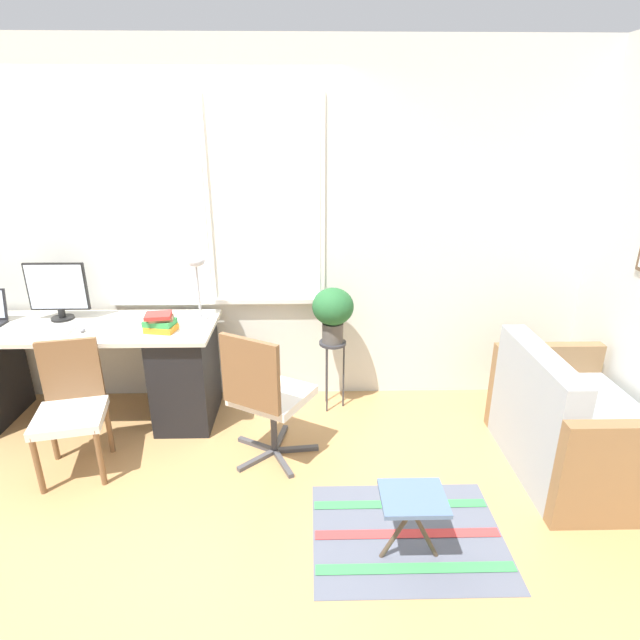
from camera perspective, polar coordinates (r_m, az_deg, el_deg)
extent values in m
plane|color=tan|center=(3.82, -16.74, -13.21)|extent=(14.00, 14.00, 0.00)
cube|color=silver|center=(3.99, -16.02, 9.44)|extent=(9.00, 0.06, 2.70)
cube|color=silver|center=(3.95, -18.27, 12.51)|extent=(0.79, 0.02, 1.53)
cube|color=white|center=(3.94, -18.31, 12.49)|extent=(0.72, 0.01, 1.46)
cube|color=silver|center=(3.80, -5.59, 13.13)|extent=(0.79, 0.02, 1.53)
cube|color=white|center=(3.79, -5.60, 13.11)|extent=(0.72, 0.01, 1.46)
cube|color=silver|center=(4.02, -11.26, 2.26)|extent=(1.69, 0.11, 0.04)
cube|color=beige|center=(4.01, -26.29, -0.80)|extent=(2.02, 0.67, 0.03)
cube|color=black|center=(3.90, -15.06, -6.03)|extent=(0.40, 0.59, 0.74)
cylinder|color=black|center=(4.18, -27.33, 0.19)|extent=(0.16, 0.16, 0.02)
cylinder|color=black|center=(4.17, -27.43, 0.76)|extent=(0.05, 0.05, 0.07)
cube|color=black|center=(4.11, -27.86, 3.41)|extent=(0.43, 0.02, 0.35)
cube|color=silver|center=(4.10, -27.94, 3.35)|extent=(0.41, 0.01, 0.33)
cube|color=silver|center=(3.96, -28.67, -1.08)|extent=(0.33, 0.14, 0.02)
ellipsoid|color=slate|center=(3.85, -25.51, -1.05)|extent=(0.03, 0.06, 0.03)
cylinder|color=#ADADB2|center=(3.84, -13.47, 0.28)|extent=(0.12, 0.12, 0.01)
cylinder|color=#ADADB2|center=(3.77, -13.72, 3.23)|extent=(0.02, 0.02, 0.40)
ellipsoid|color=#ADADB2|center=(3.71, -14.02, 6.58)|extent=(0.13, 0.13, 0.09)
cube|color=orange|center=(3.66, -17.70, -0.89)|extent=(0.22, 0.18, 0.04)
cube|color=green|center=(3.65, -17.85, -0.26)|extent=(0.22, 0.18, 0.04)
cube|color=olive|center=(3.63, -17.69, 0.16)|extent=(0.18, 0.14, 0.02)
cube|color=red|center=(3.62, -18.02, 0.49)|extent=(0.19, 0.17, 0.03)
cylinder|color=brown|center=(3.55, -29.57, -14.25)|extent=(0.04, 0.04, 0.40)
cylinder|color=brown|center=(3.46, -23.84, -14.13)|extent=(0.04, 0.04, 0.40)
cylinder|color=brown|center=(3.83, -28.25, -11.32)|extent=(0.04, 0.04, 0.40)
cylinder|color=brown|center=(3.75, -22.99, -11.13)|extent=(0.04, 0.04, 0.40)
cube|color=silver|center=(3.54, -26.69, -9.90)|extent=(0.48, 0.46, 0.06)
cube|color=brown|center=(3.62, -26.62, -5.05)|extent=(0.37, 0.11, 0.41)
cube|color=#47474C|center=(3.64, -7.25, -13.94)|extent=(0.28, 0.18, 0.03)
cube|color=#47474C|center=(3.50, -7.22, -15.59)|extent=(0.25, 0.23, 0.03)
cube|color=#47474C|center=(3.45, -4.28, -16.00)|extent=(0.16, 0.29, 0.03)
cube|color=#47474C|center=(3.58, -2.69, -14.52)|extent=(0.31, 0.07, 0.03)
cube|color=#47474C|center=(3.69, -4.55, -13.33)|extent=(0.10, 0.30, 0.03)
cylinder|color=#333338|center=(3.45, -5.31, -11.81)|extent=(0.04, 0.04, 0.39)
cube|color=silver|center=(3.34, -5.44, -8.55)|extent=(0.60, 0.59, 0.06)
cube|color=brown|center=(3.05, -8.00, -6.11)|extent=(0.38, 0.24, 0.46)
cube|color=#9EA8B2|center=(3.70, 27.16, -11.86)|extent=(0.77, 0.94, 0.45)
cube|color=#9EA8B2|center=(3.37, 23.69, -6.39)|extent=(0.16, 0.94, 0.38)
cube|color=olive|center=(3.28, 31.61, -14.92)|extent=(0.77, 0.09, 0.66)
cube|color=olive|center=(4.04, 24.12, -6.84)|extent=(0.77, 0.09, 0.66)
cylinder|color=#333338|center=(3.84, 1.45, -2.64)|extent=(0.21, 0.21, 0.02)
cylinder|color=#333338|center=(3.96, 2.70, -6.38)|extent=(0.01, 0.01, 0.54)
cylinder|color=#333338|center=(4.03, 0.73, -5.90)|extent=(0.01, 0.01, 0.54)
cylinder|color=#333338|center=(3.89, 0.81, -6.92)|extent=(0.01, 0.01, 0.54)
cylinder|color=#514C47|center=(3.81, 1.46, -1.43)|extent=(0.16, 0.16, 0.15)
ellipsoid|color=#235B2D|center=(3.73, 1.49, 1.55)|extent=(0.31, 0.31, 0.28)
cube|color=#565B6B|center=(3.02, 9.94, -22.97)|extent=(1.04, 0.81, 0.01)
cube|color=#388E4C|center=(2.86, 10.89, -26.08)|extent=(1.02, 0.06, 0.00)
cube|color=#C63838|center=(3.02, 9.95, -22.91)|extent=(1.02, 0.06, 0.00)
cube|color=#388E4C|center=(3.19, 9.14, -20.06)|extent=(1.02, 0.06, 0.00)
cube|color=slate|center=(2.66, 10.61, -19.36)|extent=(0.32, 0.28, 0.02)
cylinder|color=#4C3D2D|center=(2.78, 9.09, -22.51)|extent=(0.20, 0.02, 0.37)
cylinder|color=#4C3D2D|center=(2.80, 11.56, -22.31)|extent=(0.20, 0.02, 0.37)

